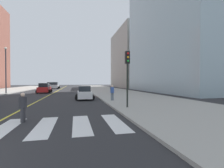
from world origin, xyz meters
TOP-DOWN VIEW (x-y plane):
  - sidewalk_kerb_east at (12.20, 20.00)m, footprint 10.00×120.00m
  - lane_divider_paint at (0.00, 40.00)m, footprint 0.16×80.00m
  - office_tower_glass at (30.08, 27.33)m, footprint 20.00×28.00m
  - parking_garage_concrete at (29.08, 55.24)m, footprint 18.00×24.00m
  - car_gray_nearest at (-5.01, 58.68)m, footprint 2.83×4.48m
  - car_silver_third at (-2.02, 47.97)m, footprint 2.92×4.62m
  - car_white_fourth at (5.31, 15.81)m, footprint 2.37×3.77m
  - car_red_fifth at (-1.74, 29.03)m, footprint 2.71×4.33m
  - traffic_light_near_corner at (8.33, 7.88)m, footprint 0.36×0.41m
  - pedestrian_crossing at (1.38, 5.14)m, footprint 0.40×0.40m
  - pedestrian_waiting_east at (8.20, 12.85)m, footprint 0.42×0.42m
  - street_lamp at (-7.71, 27.15)m, footprint 0.44×0.44m

SIDE VIEW (x-z plane):
  - lane_divider_paint at x=0.00m, z-range 0.00..0.01m
  - sidewalk_kerb_east at x=12.20m, z-range 0.00..0.15m
  - car_white_fourth at x=5.31m, z-range -0.05..1.62m
  - pedestrian_crossing at x=1.38m, z-range 0.08..1.70m
  - car_red_fifth at x=-1.74m, z-range -0.06..1.87m
  - car_gray_nearest at x=-5.01m, z-range -0.06..1.92m
  - car_silver_third at x=-2.02m, z-range -0.07..1.98m
  - pedestrian_waiting_east at x=8.20m, z-range 0.24..1.92m
  - traffic_light_near_corner at x=8.33m, z-range 1.08..5.62m
  - street_lamp at x=-7.71m, z-range 0.83..8.97m
  - parking_garage_concrete at x=29.08m, z-range 0.00..21.97m
  - office_tower_glass at x=30.08m, z-range 0.00..41.83m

